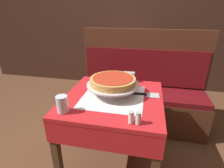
% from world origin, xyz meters
% --- Properties ---
extents(ground_plane, '(14.00, 14.00, 0.00)m').
position_xyz_m(ground_plane, '(0.00, 0.00, 0.00)').
color(ground_plane, brown).
extents(dining_table_front, '(0.75, 0.75, 0.75)m').
position_xyz_m(dining_table_front, '(0.00, 0.00, 0.63)').
color(dining_table_front, red).
rests_on(dining_table_front, ground_plane).
extents(dining_table_rear, '(0.66, 0.66, 0.75)m').
position_xyz_m(dining_table_rear, '(-0.05, 1.57, 0.64)').
color(dining_table_rear, red).
rests_on(dining_table_rear, ground_plane).
extents(booth_bench, '(1.50, 0.46, 1.16)m').
position_xyz_m(booth_bench, '(0.20, 0.76, 0.35)').
color(booth_bench, '#4C2819').
rests_on(booth_bench, ground_plane).
extents(back_wall_panel, '(6.00, 0.04, 2.40)m').
position_xyz_m(back_wall_panel, '(0.00, 2.00, 1.20)').
color(back_wall_panel, '#3D2319').
rests_on(back_wall_panel, ground_plane).
extents(pizza_pan_stand, '(0.41, 0.41, 0.09)m').
position_xyz_m(pizza_pan_stand, '(-0.01, 0.04, 0.82)').
color(pizza_pan_stand, '#ADADB2').
rests_on(pizza_pan_stand, dining_table_front).
extents(deep_dish_pizza, '(0.35, 0.35, 0.05)m').
position_xyz_m(deep_dish_pizza, '(-0.01, 0.04, 0.86)').
color(deep_dish_pizza, tan).
rests_on(deep_dish_pizza, pizza_pan_stand).
extents(pizza_server, '(0.25, 0.09, 0.01)m').
position_xyz_m(pizza_server, '(0.23, 0.08, 0.75)').
color(pizza_server, '#BCBCC1').
rests_on(pizza_server, dining_table_front).
extents(water_glass_near, '(0.08, 0.08, 0.11)m').
position_xyz_m(water_glass_near, '(-0.28, -0.28, 0.80)').
color(water_glass_near, silver).
rests_on(water_glass_near, dining_table_front).
extents(salt_shaker, '(0.03, 0.03, 0.08)m').
position_xyz_m(salt_shaker, '(0.17, -0.31, 0.78)').
color(salt_shaker, silver).
rests_on(salt_shaker, dining_table_front).
extents(pepper_shaker, '(0.03, 0.03, 0.08)m').
position_xyz_m(pepper_shaker, '(0.21, -0.31, 0.79)').
color(pepper_shaker, silver).
rests_on(pepper_shaker, dining_table_front).
extents(napkin_holder, '(0.10, 0.05, 0.09)m').
position_xyz_m(napkin_holder, '(0.08, 0.33, 0.79)').
color(napkin_holder, '#B2B2B7').
rests_on(napkin_holder, dining_table_front).
extents(condiment_caddy, '(0.11, 0.11, 0.16)m').
position_xyz_m(condiment_caddy, '(-0.02, 1.53, 0.79)').
color(condiment_caddy, black).
rests_on(condiment_caddy, dining_table_rear).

